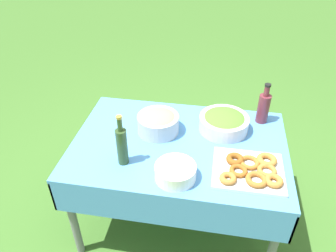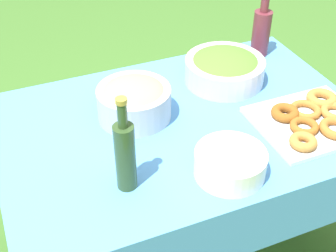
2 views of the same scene
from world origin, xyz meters
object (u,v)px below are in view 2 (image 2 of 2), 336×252
object	(u,v)px
pasta_bowl	(134,100)
plate_stack	(230,164)
salad_bowl	(225,68)
olive_oil_bottle	(125,154)
wine_bottle	(261,31)
donut_platter	(316,119)

from	to	relation	value
pasta_bowl	plate_stack	world-z (taller)	pasta_bowl
salad_bowl	plate_stack	world-z (taller)	salad_bowl
olive_oil_bottle	wine_bottle	world-z (taller)	olive_oil_bottle
plate_stack	olive_oil_bottle	size ratio (longest dim) A/B	0.70
plate_stack	salad_bowl	bearing A→B (deg)	-116.20
salad_bowl	pasta_bowl	size ratio (longest dim) A/B	1.20
pasta_bowl	plate_stack	size ratio (longest dim) A/B	1.18
salad_bowl	plate_stack	distance (m)	0.56
salad_bowl	wine_bottle	bearing A→B (deg)	-150.69
donut_platter	plate_stack	bearing A→B (deg)	14.95
pasta_bowl	plate_stack	bearing A→B (deg)	113.44
olive_oil_bottle	wine_bottle	xyz separation A→B (m)	(-0.82, -0.57, -0.02)
pasta_bowl	olive_oil_bottle	size ratio (longest dim) A/B	0.83
salad_bowl	donut_platter	distance (m)	0.43
salad_bowl	olive_oil_bottle	bearing A→B (deg)	36.95
donut_platter	wine_bottle	xyz separation A→B (m)	(-0.09, -0.53, 0.09)
pasta_bowl	donut_platter	world-z (taller)	pasta_bowl
salad_bowl	wine_bottle	world-z (taller)	wine_bottle
salad_bowl	pasta_bowl	bearing A→B (deg)	12.28
pasta_bowl	donut_platter	size ratio (longest dim) A/B	0.67
donut_platter	plate_stack	world-z (taller)	plate_stack
salad_bowl	donut_platter	bearing A→B (deg)	113.33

